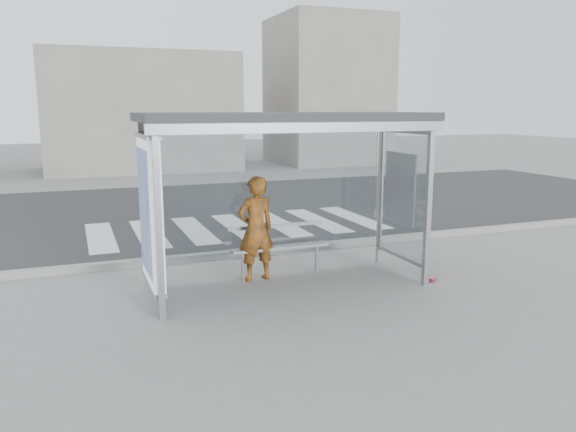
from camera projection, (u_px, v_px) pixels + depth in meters
The scene contains 10 objects.
ground at pixel (288, 286), 8.59m from camera, with size 80.00×80.00×0.00m, color slate.
road at pixel (194, 210), 15.01m from camera, with size 30.00×10.00×0.01m, color #28282B.
curb at pixel (250, 252), 10.37m from camera, with size 30.00×0.18×0.12m, color gray.
crosswalk at pixel (238, 227), 12.89m from camera, with size 6.55×3.00×0.00m.
bus_shelter at pixel (262, 157), 8.14m from camera, with size 4.25×1.65×2.62m.
building_center at pixel (140, 112), 24.61m from camera, with size 8.00×5.00×5.00m, color slate.
building_right at pixel (327, 91), 27.61m from camera, with size 5.00×5.00×7.00m, color slate.
person at pixel (256, 229), 8.75m from camera, with size 0.60×0.40×1.66m, color #C83F12.
bench at pixel (280, 247), 8.98m from camera, with size 1.62×0.31×0.84m.
soda_can at pixel (433, 280), 8.79m from camera, with size 0.07×0.07×0.12m, color #CC3C58.
Camera 1 is at (-2.96, -7.69, 2.68)m, focal length 35.00 mm.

